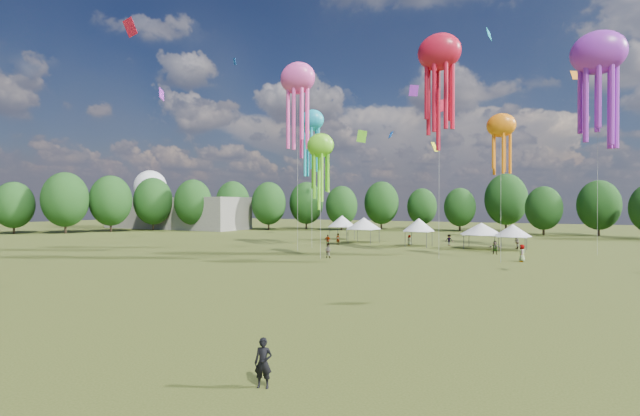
% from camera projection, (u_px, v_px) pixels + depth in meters
% --- Properties ---
extents(ground, '(300.00, 300.00, 0.00)m').
position_uv_depth(ground, '(153.00, 341.00, 20.85)').
color(ground, '#384416').
rests_on(ground, ground).
extents(observer_main, '(0.72, 0.58, 1.70)m').
position_uv_depth(observer_main, '(263.00, 363.00, 15.59)').
color(observer_main, black).
rests_on(observer_main, ground).
extents(spectator_near, '(0.86, 0.69, 1.67)m').
position_uv_depth(spectator_near, '(328.00, 251.00, 53.26)').
color(spectator_near, gray).
rests_on(spectator_near, ground).
extents(spectators_far, '(28.03, 16.84, 1.89)m').
position_uv_depth(spectators_far, '(450.00, 243.00, 62.88)').
color(spectators_far, gray).
rests_on(spectators_far, ground).
extents(festival_tents, '(33.23, 11.27, 4.32)m').
position_uv_depth(festival_tents, '(414.00, 225.00, 69.91)').
color(festival_tents, '#47474C').
rests_on(festival_tents, ground).
extents(show_kites, '(40.94, 23.10, 27.67)m').
position_uv_depth(show_kites, '(457.00, 94.00, 56.65)').
color(show_kites, '#18B9D3').
rests_on(show_kites, ground).
extents(small_kites, '(65.11, 57.91, 44.66)m').
position_uv_depth(small_kites, '(396.00, 19.00, 59.01)').
color(small_kites, '#18B9D3').
rests_on(small_kites, ground).
extents(treeline, '(201.57, 95.24, 13.43)m').
position_uv_depth(treeline, '(427.00, 203.00, 77.81)').
color(treeline, '#38281C').
rests_on(treeline, ground).
extents(hangar, '(40.00, 12.00, 8.00)m').
position_uv_depth(hangar, '(176.00, 213.00, 118.18)').
color(hangar, gray).
rests_on(hangar, ground).
extents(radome, '(9.00, 9.00, 16.00)m').
position_uv_depth(radome, '(150.00, 191.00, 130.94)').
color(radome, white).
rests_on(radome, ground).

